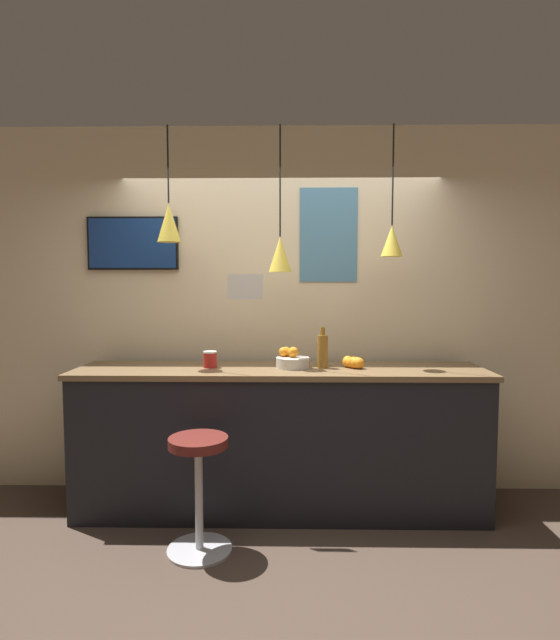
% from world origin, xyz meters
% --- Properties ---
extents(ground_plane, '(14.00, 14.00, 0.00)m').
position_xyz_m(ground_plane, '(0.00, 0.00, 0.00)').
color(ground_plane, '#47382D').
extents(back_wall, '(8.00, 0.06, 2.90)m').
position_xyz_m(back_wall, '(0.00, 0.99, 1.45)').
color(back_wall, beige).
rests_on(back_wall, ground_plane).
extents(service_counter, '(2.96, 0.64, 1.06)m').
position_xyz_m(service_counter, '(0.00, 0.56, 0.53)').
color(service_counter, black).
rests_on(service_counter, ground_plane).
extents(bar_stool, '(0.41, 0.41, 0.73)m').
position_xyz_m(bar_stool, '(-0.49, -0.03, 0.49)').
color(bar_stool, '#B7B7BC').
rests_on(bar_stool, ground_plane).
extents(fruit_bowl, '(0.24, 0.24, 0.15)m').
position_xyz_m(fruit_bowl, '(0.09, 0.57, 1.12)').
color(fruit_bowl, beige).
rests_on(fruit_bowl, service_counter).
extents(orange_pile, '(0.15, 0.16, 0.08)m').
position_xyz_m(orange_pile, '(0.53, 0.57, 1.10)').
color(orange_pile, orange).
rests_on(orange_pile, service_counter).
extents(juice_bottle, '(0.08, 0.08, 0.30)m').
position_xyz_m(juice_bottle, '(0.31, 0.57, 1.19)').
color(juice_bottle, olive).
rests_on(juice_bottle, service_counter).
extents(spread_jar, '(0.10, 0.10, 0.12)m').
position_xyz_m(spread_jar, '(-0.51, 0.57, 1.12)').
color(spread_jar, red).
rests_on(spread_jar, service_counter).
extents(pendant_lamp_left, '(0.17, 0.17, 0.83)m').
position_xyz_m(pendant_lamp_left, '(-0.80, 0.60, 2.11)').
color(pendant_lamp_left, black).
extents(pendant_lamp_middle, '(0.17, 0.17, 1.05)m').
position_xyz_m(pendant_lamp_middle, '(0.00, 0.60, 1.89)').
color(pendant_lamp_middle, black).
extents(pendant_lamp_right, '(0.16, 0.16, 0.94)m').
position_xyz_m(pendant_lamp_right, '(0.80, 0.60, 1.98)').
color(pendant_lamp_right, black).
extents(mounted_tv, '(0.72, 0.04, 0.42)m').
position_xyz_m(mounted_tv, '(-1.17, 0.93, 1.99)').
color(mounted_tv, black).
extents(hanging_menu_board, '(0.24, 0.01, 0.17)m').
position_xyz_m(hanging_menu_board, '(-0.23, 0.32, 1.65)').
color(hanging_menu_board, silver).
extents(wall_poster, '(0.45, 0.01, 0.74)m').
position_xyz_m(wall_poster, '(0.38, 0.95, 2.05)').
color(wall_poster, teal).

